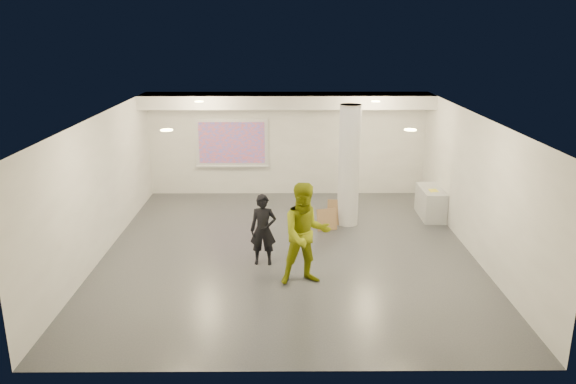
{
  "coord_description": "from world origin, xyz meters",
  "views": [
    {
      "loc": [
        -0.08,
        -11.52,
        4.77
      ],
      "look_at": [
        0.0,
        0.4,
        1.25
      ],
      "focal_mm": 35.0,
      "sensor_mm": 36.0,
      "label": 1
    }
  ],
  "objects_px": {
    "column": "(349,166)",
    "credenza": "(431,203)",
    "projection_screen": "(232,143)",
    "woman": "(263,230)",
    "man": "(306,234)"
  },
  "relations": [
    {
      "from": "woman",
      "to": "column",
      "type": "bearing_deg",
      "value": 53.12
    },
    {
      "from": "man",
      "to": "woman",
      "type": "bearing_deg",
      "value": 120.98
    },
    {
      "from": "column",
      "to": "woman",
      "type": "xyz_separation_m",
      "value": [
        -2.02,
        -2.45,
        -0.75
      ]
    },
    {
      "from": "man",
      "to": "column",
      "type": "bearing_deg",
      "value": 58.87
    },
    {
      "from": "credenza",
      "to": "woman",
      "type": "height_order",
      "value": "woman"
    },
    {
      "from": "projection_screen",
      "to": "woman",
      "type": "xyz_separation_m",
      "value": [
        1.08,
        -5.1,
        -0.78
      ]
    },
    {
      "from": "projection_screen",
      "to": "man",
      "type": "xyz_separation_m",
      "value": [
        1.92,
        -6.01,
        -0.53
      ]
    },
    {
      "from": "projection_screen",
      "to": "credenza",
      "type": "height_order",
      "value": "projection_screen"
    },
    {
      "from": "credenza",
      "to": "man",
      "type": "height_order",
      "value": "man"
    },
    {
      "from": "column",
      "to": "credenza",
      "type": "height_order",
      "value": "column"
    },
    {
      "from": "column",
      "to": "projection_screen",
      "type": "height_order",
      "value": "column"
    },
    {
      "from": "column",
      "to": "projection_screen",
      "type": "bearing_deg",
      "value": 139.44
    },
    {
      "from": "projection_screen",
      "to": "credenza",
      "type": "relative_size",
      "value": 1.61
    },
    {
      "from": "column",
      "to": "credenza",
      "type": "bearing_deg",
      "value": 13.63
    },
    {
      "from": "projection_screen",
      "to": "man",
      "type": "height_order",
      "value": "projection_screen"
    }
  ]
}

